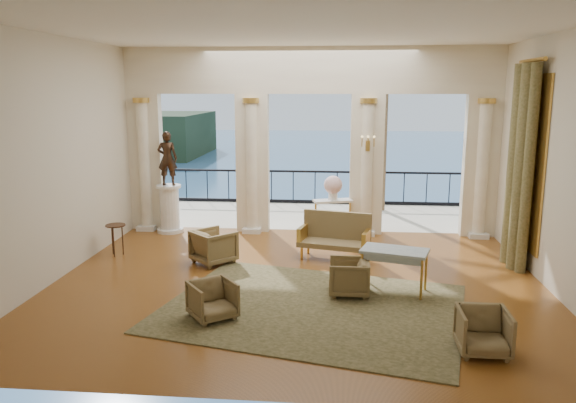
# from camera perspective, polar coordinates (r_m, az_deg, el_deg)

# --- Properties ---
(floor) EXTENTS (9.00, 9.00, 0.00)m
(floor) POSITION_cam_1_polar(r_m,az_deg,el_deg) (10.45, 0.92, -8.32)
(floor) COLOR #4B2809
(floor) RESTS_ON ground
(room_walls) EXTENTS (9.00, 9.00, 9.00)m
(room_walls) POSITION_cam_1_polar(r_m,az_deg,el_deg) (8.75, 0.42, 7.15)
(room_walls) COLOR beige
(room_walls) RESTS_ON ground
(arcade) EXTENTS (9.00, 0.56, 4.50)m
(arcade) POSITION_cam_1_polar(r_m,az_deg,el_deg) (13.68, 2.18, 7.44)
(arcade) COLOR beige
(arcade) RESTS_ON ground
(terrace) EXTENTS (10.00, 3.60, 0.10)m
(terrace) POSITION_cam_1_polar(r_m,az_deg,el_deg) (16.03, 2.49, -1.49)
(terrace) COLOR beige
(terrace) RESTS_ON ground
(balustrade) EXTENTS (9.00, 0.06, 1.03)m
(balustrade) POSITION_cam_1_polar(r_m,az_deg,el_deg) (17.51, 2.76, 1.14)
(balustrade) COLOR black
(balustrade) RESTS_ON terrace
(palm_tree) EXTENTS (2.00, 2.00, 4.50)m
(palm_tree) POSITION_cam_1_polar(r_m,az_deg,el_deg) (16.47, 9.92, 13.21)
(palm_tree) COLOR #4C3823
(palm_tree) RESTS_ON terrace
(headland) EXTENTS (22.00, 18.00, 6.00)m
(headland) POSITION_cam_1_polar(r_m,az_deg,el_deg) (85.77, -15.87, 6.62)
(headland) COLOR black
(headland) RESTS_ON sea
(sea) EXTENTS (160.00, 160.00, 0.00)m
(sea) POSITION_cam_1_polar(r_m,az_deg,el_deg) (70.46, 4.61, 3.61)
(sea) COLOR #2E5E98
(sea) RESTS_ON ground
(curtain) EXTENTS (0.33, 1.40, 4.09)m
(curtain) POSITION_cam_1_polar(r_m,az_deg,el_deg) (11.95, 22.52, 3.28)
(curtain) COLOR #4B4A22
(curtain) RESTS_ON ground
(window_frame) EXTENTS (0.04, 1.60, 3.40)m
(window_frame) POSITION_cam_1_polar(r_m,az_deg,el_deg) (12.00, 23.40, 3.63)
(window_frame) COLOR gold
(window_frame) RESTS_ON room_walls
(wall_sconce) EXTENTS (0.30, 0.11, 0.33)m
(wall_sconce) POSITION_cam_1_polar(r_m,az_deg,el_deg) (13.40, 8.11, 5.73)
(wall_sconce) COLOR gold
(wall_sconce) RESTS_ON arcade
(rug) EXTENTS (5.41, 4.63, 0.02)m
(rug) POSITION_cam_1_polar(r_m,az_deg,el_deg) (9.36, 2.51, -10.70)
(rug) COLOR #32371B
(rug) RESTS_ON ground
(armchair_a) EXTENTS (0.88, 0.87, 0.66)m
(armchair_a) POSITION_cam_1_polar(r_m,az_deg,el_deg) (8.91, -7.67, -9.72)
(armchair_a) COLOR #46381F
(armchair_a) RESTS_ON ground
(armchair_b) EXTENTS (0.67, 0.63, 0.69)m
(armchair_b) POSITION_cam_1_polar(r_m,az_deg,el_deg) (8.18, 19.24, -12.18)
(armchair_b) COLOR #46381F
(armchair_b) RESTS_ON ground
(armchair_c) EXTENTS (0.64, 0.68, 0.70)m
(armchair_c) POSITION_cam_1_polar(r_m,az_deg,el_deg) (9.86, 6.20, -7.48)
(armchair_c) COLOR #46381F
(armchair_c) RESTS_ON ground
(armchair_d) EXTENTS (1.03, 1.02, 0.77)m
(armchair_d) POSITION_cam_1_polar(r_m,az_deg,el_deg) (11.62, -7.55, -4.39)
(armchair_d) COLOR #46381F
(armchair_d) RESTS_ON ground
(settee) EXTENTS (1.57, 0.95, 0.97)m
(settee) POSITION_cam_1_polar(r_m,az_deg,el_deg) (11.88, 4.81, -3.49)
(settee) COLOR #46381F
(settee) RESTS_ON ground
(game_table) EXTENTS (1.26, 0.91, 0.78)m
(game_table) POSITION_cam_1_polar(r_m,az_deg,el_deg) (10.00, 10.78, -5.25)
(game_table) COLOR #8EA5B1
(game_table) RESTS_ON ground
(pedestal) EXTENTS (0.65, 0.65, 1.19)m
(pedestal) POSITION_cam_1_polar(r_m,az_deg,el_deg) (14.26, -11.94, -0.80)
(pedestal) COLOR silver
(pedestal) RESTS_ON ground
(statue) EXTENTS (0.50, 0.34, 1.32)m
(statue) POSITION_cam_1_polar(r_m,az_deg,el_deg) (14.05, -12.15, 4.30)
(statue) COLOR black
(statue) RESTS_ON pedestal
(console_table) EXTENTS (1.00, 0.63, 0.88)m
(console_table) POSITION_cam_1_polar(r_m,az_deg,el_deg) (13.65, 4.57, -0.45)
(console_table) COLOR silver
(console_table) RESTS_ON ground
(urn) EXTENTS (0.44, 0.44, 0.59)m
(urn) POSITION_cam_1_polar(r_m,az_deg,el_deg) (13.56, 4.60, 1.57)
(urn) COLOR white
(urn) RESTS_ON console_table
(side_table) EXTENTS (0.42, 0.42, 0.68)m
(side_table) POSITION_cam_1_polar(r_m,az_deg,el_deg) (12.54, -17.12, -2.69)
(side_table) COLOR black
(side_table) RESTS_ON ground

